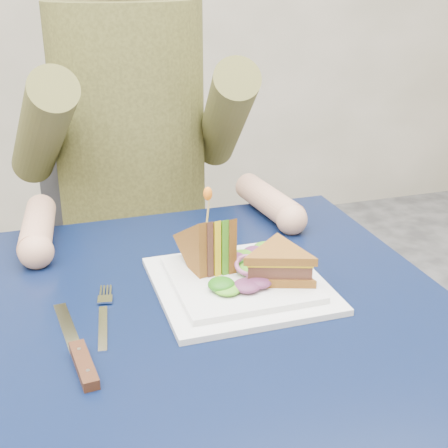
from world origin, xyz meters
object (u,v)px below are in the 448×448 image
object	(u,v)px
plate	(240,283)
sandwich_upright	(208,248)
table	(205,349)
knife	(80,357)
diner	(130,103)
fork	(104,317)
sandwich_flat	(279,264)
chair	(131,238)

from	to	relation	value
plate	sandwich_upright	world-z (taller)	sandwich_upright
table	knife	distance (m)	0.23
diner	plate	distance (m)	0.58
table	diner	world-z (taller)	diner
sandwich_upright	fork	size ratio (longest dim) A/B	0.77
table	sandwich_upright	xyz separation A→B (m)	(0.03, 0.08, 0.13)
table	sandwich_upright	bearing A→B (deg)	68.78
knife	plate	bearing A→B (deg)	25.31
sandwich_flat	knife	distance (m)	0.33
table	fork	xyz separation A→B (m)	(-0.15, 0.00, 0.08)
fork	knife	size ratio (longest dim) A/B	0.81
diner	fork	world-z (taller)	diner
table	knife	size ratio (longest dim) A/B	3.38
sandwich_upright	sandwich_flat	bearing A→B (deg)	-37.08
table	chair	size ratio (longest dim) A/B	0.81
fork	sandwich_upright	bearing A→B (deg)	22.48
diner	knife	bearing A→B (deg)	-105.77
diner	fork	distance (m)	0.63
table	fork	distance (m)	0.17
plate	diner	bearing A→B (deg)	97.04
plate	sandwich_upright	size ratio (longest dim) A/B	1.89
plate	knife	size ratio (longest dim) A/B	1.17
chair	sandwich_upright	size ratio (longest dim) A/B	6.75
chair	sandwich_flat	size ratio (longest dim) A/B	5.76
plate	sandwich_upright	bearing A→B (deg)	129.89
chair	plate	xyz separation A→B (m)	(0.07, -0.66, 0.20)
table	sandwich_upright	world-z (taller)	sandwich_upright
diner	knife	world-z (taller)	diner
plate	sandwich_flat	bearing A→B (deg)	-24.44
sandwich_upright	knife	distance (m)	0.28
sandwich_upright	knife	xyz separation A→B (m)	(-0.22, -0.17, -0.05)
diner	sandwich_upright	bearing A→B (deg)	-86.56
chair	plate	world-z (taller)	chair
diner	fork	bearing A→B (deg)	-104.35
sandwich_upright	plate	bearing A→B (deg)	-50.11
table	knife	bearing A→B (deg)	-155.02
knife	diner	bearing A→B (deg)	74.23
chair	fork	bearing A→B (deg)	-102.10
sandwich_flat	sandwich_upright	xyz separation A→B (m)	(-0.09, 0.07, 0.01)
fork	knife	world-z (taller)	knife
table	knife	xyz separation A→B (m)	(-0.19, -0.09, 0.09)
table	fork	bearing A→B (deg)	178.28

